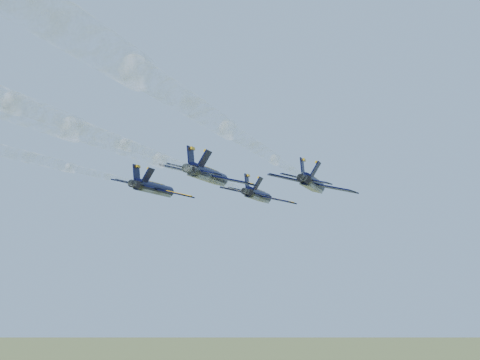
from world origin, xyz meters
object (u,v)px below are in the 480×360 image
(jet_lead, at_px, (259,195))
(jet_slot, at_px, (209,175))
(jet_left, at_px, (155,189))
(jet_right, at_px, (313,184))

(jet_lead, relative_size, jet_slot, 1.00)
(jet_left, relative_size, jet_slot, 1.00)
(jet_lead, height_order, jet_slot, same)
(jet_lead, xyz_separation_m, jet_right, (10.77, -11.89, 0.00))
(jet_right, distance_m, jet_slot, 15.17)
(jet_lead, height_order, jet_right, same)
(jet_left, xyz_separation_m, jet_right, (21.13, 1.24, 0.00))
(jet_lead, bearing_deg, jet_slot, -91.22)
(jet_left, xyz_separation_m, jet_slot, (11.77, -10.69, 0.00))
(jet_lead, bearing_deg, jet_right, -52.43)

